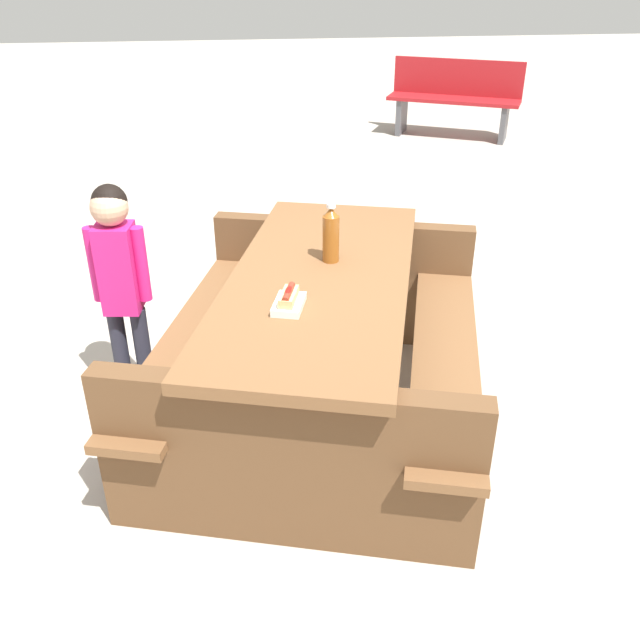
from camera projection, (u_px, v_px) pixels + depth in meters
The scene contains 6 objects.
ground_plane at pixel (320, 415), 3.28m from camera, with size 30.00×30.00×0.00m, color #ADA599.
picnic_table at pixel (320, 336), 3.06m from camera, with size 2.12×1.85×0.75m.
soda_bottle at pixel (331, 235), 2.98m from camera, with size 0.07×0.07×0.27m.
hotdog_tray at pixel (289, 301), 2.63m from camera, with size 0.20×0.16×0.08m.
child_in_coat at pixel (119, 269), 3.09m from camera, with size 0.18×0.27×1.09m.
park_bench_mid at pixel (455, 97), 7.86m from camera, with size 1.03×1.52×0.85m.
Camera 1 is at (2.63, -0.34, 1.99)m, focal length 38.08 mm.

